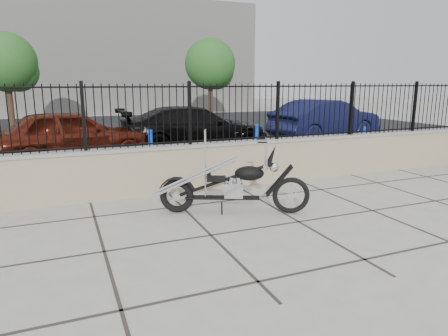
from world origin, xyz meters
TOP-DOWN VIEW (x-y plane):
  - ground_plane at (0.00, 0.00)m, footprint 90.00×90.00m
  - parking_lot at (0.00, 12.50)m, footprint 30.00×30.00m
  - retaining_wall at (0.00, 2.50)m, footprint 14.00×0.36m
  - iron_fence at (0.00, 2.50)m, footprint 14.00×0.08m
  - background_building at (0.00, 26.50)m, footprint 22.00×6.00m
  - chopper_motorcycle at (-0.83, 0.83)m, footprint 2.38×1.38m
  - car_red at (-3.11, 6.85)m, footprint 4.50×2.33m
  - car_black at (0.70, 7.29)m, footprint 4.97×2.13m
  - car_blue at (6.20, 7.75)m, footprint 4.89×2.48m
  - bollard_a at (-1.26, 5.08)m, footprint 0.12×0.12m
  - bollard_b at (1.83, 5.08)m, footprint 0.12×0.12m
  - bollard_c at (5.11, 4.35)m, footprint 0.13×0.13m
  - tree_left at (-5.46, 16.23)m, footprint 2.73×2.73m
  - tree_right at (4.57, 16.20)m, footprint 2.80×2.80m

SIDE VIEW (x-z plane):
  - ground_plane at x=0.00m, z-range 0.00..0.00m
  - parking_lot at x=0.00m, z-range 0.00..0.00m
  - bollard_c at x=5.11m, z-range 0.00..0.87m
  - retaining_wall at x=0.00m, z-range 0.00..0.96m
  - bollard_a at x=-1.26m, z-range 0.00..0.98m
  - bollard_b at x=1.83m, z-range 0.00..1.00m
  - car_black at x=0.70m, z-range 0.00..1.43m
  - chopper_motorcycle at x=-0.83m, z-range 0.00..1.45m
  - car_red at x=-3.11m, z-range 0.00..1.46m
  - car_blue at x=6.20m, z-range 0.00..1.54m
  - iron_fence at x=0.00m, z-range 0.96..2.16m
  - tree_left at x=-5.46m, z-range 0.92..5.53m
  - tree_right at x=4.57m, z-range 0.94..5.66m
  - background_building at x=0.00m, z-range 0.00..8.00m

